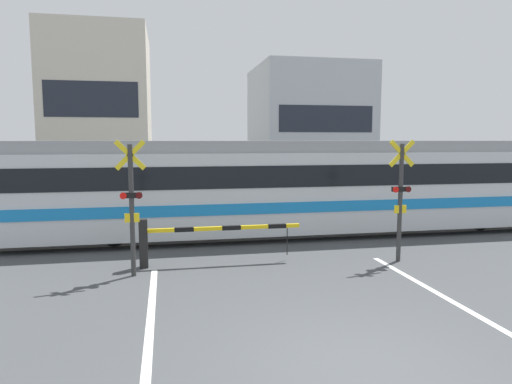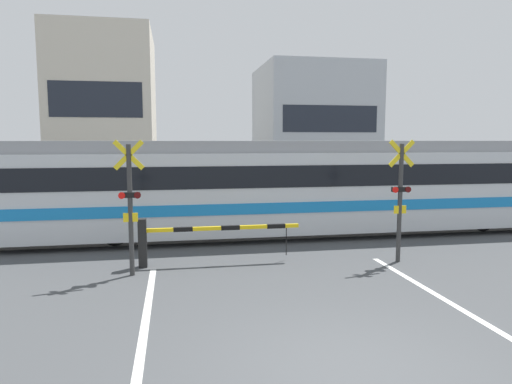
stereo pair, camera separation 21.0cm
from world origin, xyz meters
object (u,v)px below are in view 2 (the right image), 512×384
(crossing_barrier_near, at_px, (185,235))
(crossing_signal_left, at_px, (130,202))
(crossing_signal_right, at_px, (400,195))
(crossing_barrier_far, at_px, (288,201))
(commuter_train, at_px, (306,184))

(crossing_barrier_near, relative_size, crossing_signal_left, 1.30)
(crossing_barrier_near, xyz_separation_m, crossing_signal_left, (-1.20, -0.65, 0.95))
(crossing_signal_right, bearing_deg, crossing_barrier_far, 100.53)
(crossing_barrier_near, relative_size, crossing_barrier_far, 1.00)
(crossing_barrier_near, height_order, crossing_signal_left, crossing_signal_left)
(commuter_train, bearing_deg, crossing_barrier_near, -141.78)
(crossing_barrier_far, bearing_deg, commuter_train, -91.82)
(commuter_train, relative_size, crossing_barrier_near, 4.85)
(crossing_barrier_far, height_order, crossing_signal_left, crossing_signal_left)
(crossing_barrier_far, relative_size, crossing_signal_left, 1.30)
(crossing_signal_right, bearing_deg, crossing_barrier_near, 173.01)
(crossing_signal_left, height_order, crossing_signal_right, same)
(crossing_barrier_near, bearing_deg, commuter_train, 38.22)
(commuter_train, height_order, crossing_barrier_near, commuter_train)
(crossing_signal_left, bearing_deg, crossing_barrier_near, 28.44)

